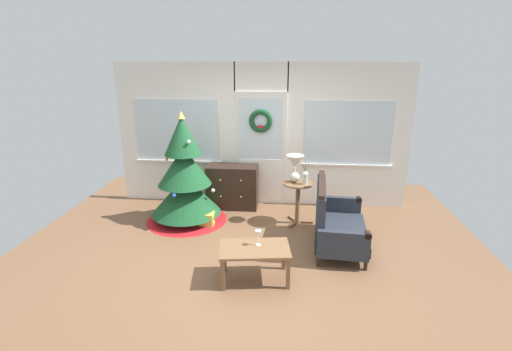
# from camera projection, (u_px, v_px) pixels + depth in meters

# --- Properties ---
(ground_plane) EXTENTS (6.76, 6.76, 0.00)m
(ground_plane) POSITION_uv_depth(u_px,v_px,m) (249.00, 257.00, 5.20)
(ground_plane) COLOR brown
(back_wall_with_door) EXTENTS (5.20, 0.19, 2.55)m
(back_wall_with_door) POSITION_uv_depth(u_px,v_px,m) (261.00, 135.00, 6.80)
(back_wall_with_door) COLOR white
(back_wall_with_door) RESTS_ON ground
(christmas_tree) EXTENTS (1.34, 1.34, 1.83)m
(christmas_tree) POSITION_uv_depth(u_px,v_px,m) (185.00, 182.00, 6.19)
(christmas_tree) COLOR #4C331E
(christmas_tree) RESTS_ON ground
(dresser_cabinet) EXTENTS (0.90, 0.45, 0.78)m
(dresser_cabinet) POSITION_uv_depth(u_px,v_px,m) (232.00, 187.00, 6.83)
(dresser_cabinet) COLOR black
(dresser_cabinet) RESTS_ON ground
(settee_sofa) EXTENTS (0.81, 1.40, 0.96)m
(settee_sofa) POSITION_uv_depth(u_px,v_px,m) (334.00, 221.00, 5.41)
(settee_sofa) COLOR black
(settee_sofa) RESTS_ON ground
(side_table) EXTENTS (0.50, 0.48, 0.70)m
(side_table) POSITION_uv_depth(u_px,v_px,m) (298.00, 195.00, 6.12)
(side_table) COLOR brown
(side_table) RESTS_ON ground
(table_lamp) EXTENTS (0.28, 0.28, 0.44)m
(table_lamp) POSITION_uv_depth(u_px,v_px,m) (295.00, 165.00, 6.02)
(table_lamp) COLOR silver
(table_lamp) RESTS_ON side_table
(flower_vase) EXTENTS (0.11, 0.10, 0.35)m
(flower_vase) POSITION_uv_depth(u_px,v_px,m) (305.00, 177.00, 5.96)
(flower_vase) COLOR beige
(flower_vase) RESTS_ON side_table
(coffee_table) EXTENTS (0.90, 0.63, 0.43)m
(coffee_table) POSITION_uv_depth(u_px,v_px,m) (255.00, 252.00, 4.58)
(coffee_table) COLOR brown
(coffee_table) RESTS_ON ground
(wine_glass) EXTENTS (0.08, 0.08, 0.20)m
(wine_glass) POSITION_uv_depth(u_px,v_px,m) (258.00, 234.00, 4.58)
(wine_glass) COLOR silver
(wine_glass) RESTS_ON coffee_table
(gift_box) EXTENTS (0.23, 0.20, 0.23)m
(gift_box) POSITION_uv_depth(u_px,v_px,m) (207.00, 219.00, 6.12)
(gift_box) COLOR #D8C64C
(gift_box) RESTS_ON ground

